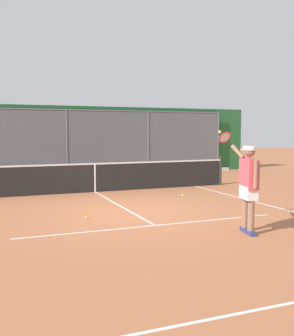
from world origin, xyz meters
TOP-DOWN VIEW (x-y plane):
  - ground_plane at (0.00, 0.00)m, footprint 60.00×60.00m
  - court_line_markings at (0.00, 1.66)m, footprint 7.56×9.27m
  - fence_backdrop at (0.00, -9.10)m, footprint 18.36×1.37m
  - tennis_net at (0.00, -3.69)m, footprint 9.72×0.09m
  - tennis_player at (-1.43, 2.65)m, footprint 0.32×1.44m
  - tennis_ball_near_baseline at (1.22, 0.24)m, footprint 0.07×0.07m
  - tennis_ball_by_sideline at (-2.28, -1.81)m, footprint 0.07×0.07m

SIDE VIEW (x-z plane):
  - ground_plane at x=0.00m, z-range 0.00..0.00m
  - court_line_markings at x=0.00m, z-range 0.00..0.01m
  - tennis_ball_near_baseline at x=1.22m, z-range 0.00..0.07m
  - tennis_ball_by_sideline at x=-2.28m, z-range 0.00..0.07m
  - tennis_net at x=0.00m, z-range -0.04..1.03m
  - tennis_player at x=-1.43m, z-range 0.01..2.03m
  - fence_backdrop at x=0.00m, z-range -0.01..3.11m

